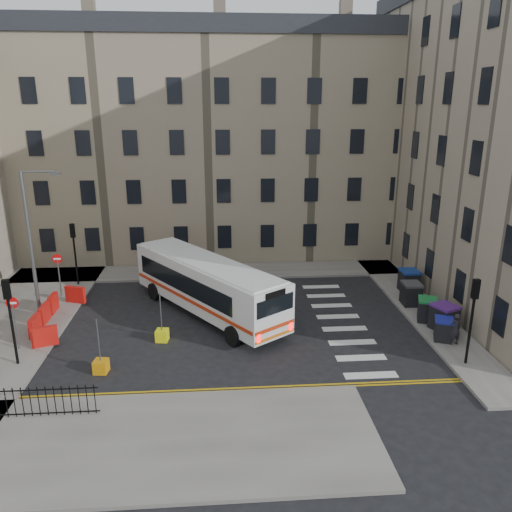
{
  "coord_description": "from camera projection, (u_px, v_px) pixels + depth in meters",
  "views": [
    {
      "loc": [
        -2.58,
        -25.24,
        11.65
      ],
      "look_at": [
        -0.49,
        2.71,
        3.0
      ],
      "focal_mm": 35.0,
      "sensor_mm": 36.0,
      "label": 1
    }
  ],
  "objects": [
    {
      "name": "pavement_sw",
      "position": [
        99.0,
        445.0,
        17.62
      ],
      "size": [
        20.0,
        6.0,
        0.15
      ],
      "primitive_type": "cube",
      "color": "slate",
      "rests_on": "ground"
    },
    {
      "name": "streetlamp",
      "position": [
        30.0,
        242.0,
        27.37
      ],
      "size": [
        0.5,
        0.22,
        8.14
      ],
      "color": "#595B5E",
      "rests_on": "pavement_west"
    },
    {
      "name": "bollard_yellow",
      "position": [
        101.0,
        366.0,
        22.4
      ],
      "size": [
        0.67,
        0.67,
        0.6
      ],
      "primitive_type": "cube",
      "rotation": [
        0.0,
        0.0,
        -0.12
      ],
      "color": "orange",
      "rests_on": "ground"
    },
    {
      "name": "wheelie_bin_a",
      "position": [
        443.0,
        329.0,
        25.11
      ],
      "size": [
        1.2,
        1.27,
        1.13
      ],
      "rotation": [
        0.0,
        0.0,
        -0.37
      ],
      "color": "black",
      "rests_on": "pavement_east"
    },
    {
      "name": "pedestrian",
      "position": [
        455.0,
        329.0,
        24.54
      ],
      "size": [
        0.66,
        0.49,
        1.64
      ],
      "primitive_type": "imported",
      "rotation": [
        0.0,
        0.0,
        3.31
      ],
      "color": "black",
      "rests_on": "pavement_east"
    },
    {
      "name": "no_entry_south",
      "position": [
        14.0,
        312.0,
        23.79
      ],
      "size": [
        0.6,
        0.08,
        3.0
      ],
      "color": "#595B5E",
      "rests_on": "pavement_west"
    },
    {
      "name": "pavement_east",
      "position": [
        401.0,
        290.0,
        32.1
      ],
      "size": [
        2.4,
        26.0,
        0.15
      ],
      "primitive_type": "cube",
      "color": "slate",
      "rests_on": "ground"
    },
    {
      "name": "bus",
      "position": [
        207.0,
        284.0,
        28.24
      ],
      "size": [
        8.86,
        10.89,
        3.15
      ],
      "rotation": [
        0.0,
        0.0,
        0.62
      ],
      "color": "silver",
      "rests_on": "ground"
    },
    {
      "name": "terrace_north",
      "position": [
        162.0,
        142.0,
        39.4
      ],
      "size": [
        38.3,
        10.8,
        17.2
      ],
      "color": "gray",
      "rests_on": "ground"
    },
    {
      "name": "ground",
      "position": [
        268.0,
        322.0,
        27.67
      ],
      "size": [
        120.0,
        120.0,
        0.0
      ],
      "primitive_type": "plane",
      "color": "black",
      "rests_on": "ground"
    },
    {
      "name": "pavement_west",
      "position": [
        15.0,
        321.0,
        27.61
      ],
      "size": [
        6.0,
        22.0,
        0.15
      ],
      "primitive_type": "cube",
      "color": "slate",
      "rests_on": "ground"
    },
    {
      "name": "wheelie_bin_e",
      "position": [
        409.0,
        281.0,
        31.56
      ],
      "size": [
        1.11,
        1.27,
        1.39
      ],
      "rotation": [
        0.0,
        0.0,
        0.01
      ],
      "color": "black",
      "rests_on": "pavement_east"
    },
    {
      "name": "traffic_light_sw",
      "position": [
        9.0,
        309.0,
        22.16
      ],
      "size": [
        0.28,
        0.22,
        4.1
      ],
      "color": "black",
      "rests_on": "pavement_west"
    },
    {
      "name": "traffic_light_nw",
      "position": [
        74.0,
        245.0,
        32.16
      ],
      "size": [
        0.28,
        0.22,
        4.1
      ],
      "color": "black",
      "rests_on": "pavement_west"
    },
    {
      "name": "wheelie_bin_d",
      "position": [
        411.0,
        293.0,
        29.51
      ],
      "size": [
        1.1,
        1.25,
        1.34
      ],
      "rotation": [
        0.0,
        0.0,
        -0.04
      ],
      "color": "black",
      "rests_on": "pavement_east"
    },
    {
      "name": "wheelie_bin_c",
      "position": [
        427.0,
        309.0,
        27.32
      ],
      "size": [
        1.33,
        1.42,
        1.27
      ],
      "rotation": [
        0.0,
        0.0,
        -0.35
      ],
      "color": "black",
      "rests_on": "pavement_east"
    },
    {
      "name": "wheelie_bin_b",
      "position": [
        444.0,
        317.0,
        26.18
      ],
      "size": [
        1.5,
        1.58,
        1.39
      ],
      "rotation": [
        0.0,
        0.0,
        0.4
      ],
      "color": "black",
      "rests_on": "pavement_east"
    },
    {
      "name": "pavement_north",
      "position": [
        173.0,
        273.0,
        35.42
      ],
      "size": [
        36.0,
        3.2,
        0.15
      ],
      "primitive_type": "cube",
      "color": "slate",
      "rests_on": "ground"
    },
    {
      "name": "traffic_light_east",
      "position": [
        473.0,
        308.0,
        22.2
      ],
      "size": [
        0.28,
        0.22,
        4.1
      ],
      "color": "black",
      "rests_on": "pavement_east"
    },
    {
      "name": "no_entry_north",
      "position": [
        58.0,
        266.0,
        30.46
      ],
      "size": [
        0.6,
        0.08,
        3.0
      ],
      "color": "#595B5E",
      "rests_on": "pavement_west"
    },
    {
      "name": "bollard_chevron",
      "position": [
        162.0,
        335.0,
        25.39
      ],
      "size": [
        0.68,
        0.68,
        0.6
      ],
      "primitive_type": "cube",
      "rotation": [
        0.0,
        0.0,
        -0.14
      ],
      "color": "#E9EC0D",
      "rests_on": "ground"
    },
    {
      "name": "roadworks_barriers",
      "position": [
        51.0,
        314.0,
        27.11
      ],
      "size": [
        1.66,
        6.26,
        1.0
      ],
      "color": "red",
      "rests_on": "pavement_west"
    }
  ]
}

